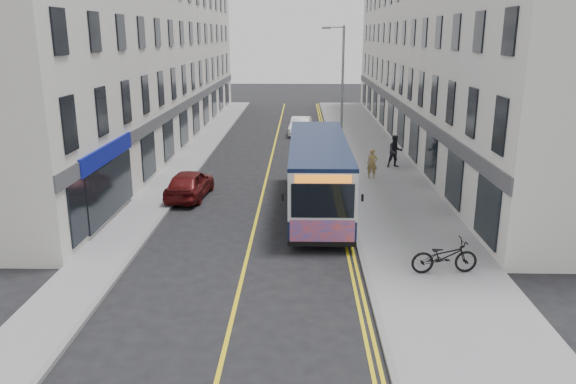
{
  "coord_description": "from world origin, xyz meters",
  "views": [
    {
      "loc": [
        1.86,
        -19.05,
        7.53
      ],
      "look_at": [
        1.37,
        1.93,
        1.6
      ],
      "focal_mm": 35.0,
      "sensor_mm": 36.0,
      "label": 1
    }
  ],
  "objects_px": {
    "city_bus": "(318,172)",
    "car_white": "(300,126)",
    "pedestrian_near": "(372,164)",
    "car_maroon": "(190,184)",
    "bicycle": "(444,256)",
    "pedestrian_far": "(395,151)",
    "streetlamp": "(341,90)"
  },
  "relations": [
    {
      "from": "city_bus",
      "to": "car_white",
      "type": "bearing_deg",
      "value": 92.46
    },
    {
      "from": "pedestrian_near",
      "to": "car_maroon",
      "type": "distance_m",
      "value": 9.73
    },
    {
      "from": "city_bus",
      "to": "pedestrian_near",
      "type": "height_order",
      "value": "city_bus"
    },
    {
      "from": "bicycle",
      "to": "pedestrian_far",
      "type": "distance_m",
      "value": 14.93
    },
    {
      "from": "car_white",
      "to": "car_maroon",
      "type": "distance_m",
      "value": 18.31
    },
    {
      "from": "streetlamp",
      "to": "city_bus",
      "type": "relative_size",
      "value": 0.75
    },
    {
      "from": "city_bus",
      "to": "pedestrian_near",
      "type": "bearing_deg",
      "value": 59.93
    },
    {
      "from": "bicycle",
      "to": "car_maroon",
      "type": "height_order",
      "value": "car_maroon"
    },
    {
      "from": "city_bus",
      "to": "pedestrian_far",
      "type": "bearing_deg",
      "value": 59.32
    },
    {
      "from": "city_bus",
      "to": "bicycle",
      "type": "height_order",
      "value": "city_bus"
    },
    {
      "from": "bicycle",
      "to": "pedestrian_far",
      "type": "xyz_separation_m",
      "value": [
        0.8,
        14.91,
        0.36
      ]
    },
    {
      "from": "city_bus",
      "to": "pedestrian_near",
      "type": "xyz_separation_m",
      "value": [
        3.02,
        5.22,
        -0.8
      ]
    },
    {
      "from": "streetlamp",
      "to": "pedestrian_near",
      "type": "height_order",
      "value": "streetlamp"
    },
    {
      "from": "bicycle",
      "to": "car_white",
      "type": "bearing_deg",
      "value": 4.46
    },
    {
      "from": "streetlamp",
      "to": "city_bus",
      "type": "distance_m",
      "value": 9.69
    },
    {
      "from": "car_white",
      "to": "car_maroon",
      "type": "relative_size",
      "value": 0.99
    },
    {
      "from": "bicycle",
      "to": "car_maroon",
      "type": "distance_m",
      "value": 13.18
    },
    {
      "from": "car_white",
      "to": "streetlamp",
      "type": "bearing_deg",
      "value": -70.83
    },
    {
      "from": "streetlamp",
      "to": "car_maroon",
      "type": "bearing_deg",
      "value": -135.17
    },
    {
      "from": "streetlamp",
      "to": "pedestrian_near",
      "type": "relative_size",
      "value": 5.14
    },
    {
      "from": "streetlamp",
      "to": "pedestrian_near",
      "type": "xyz_separation_m",
      "value": [
        1.48,
        -3.95,
        -3.48
      ]
    },
    {
      "from": "streetlamp",
      "to": "pedestrian_far",
      "type": "distance_m",
      "value": 4.75
    },
    {
      "from": "bicycle",
      "to": "streetlamp",
      "type": "bearing_deg",
      "value": 2.45
    },
    {
      "from": "car_maroon",
      "to": "pedestrian_far",
      "type": "bearing_deg",
      "value": -145.43
    },
    {
      "from": "city_bus",
      "to": "pedestrian_near",
      "type": "relative_size",
      "value": 6.89
    },
    {
      "from": "pedestrian_near",
      "to": "pedestrian_far",
      "type": "height_order",
      "value": "pedestrian_far"
    },
    {
      "from": "city_bus",
      "to": "car_white",
      "type": "xyz_separation_m",
      "value": [
        -0.82,
        19.21,
        -1.04
      ]
    },
    {
      "from": "bicycle",
      "to": "pedestrian_far",
      "type": "relative_size",
      "value": 1.17
    },
    {
      "from": "car_maroon",
      "to": "car_white",
      "type": "bearing_deg",
      "value": -102.0
    },
    {
      "from": "pedestrian_near",
      "to": "pedestrian_far",
      "type": "bearing_deg",
      "value": 60.35
    },
    {
      "from": "city_bus",
      "to": "car_maroon",
      "type": "bearing_deg",
      "value": 164.65
    },
    {
      "from": "pedestrian_far",
      "to": "car_white",
      "type": "distance_m",
      "value": 12.63
    }
  ]
}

